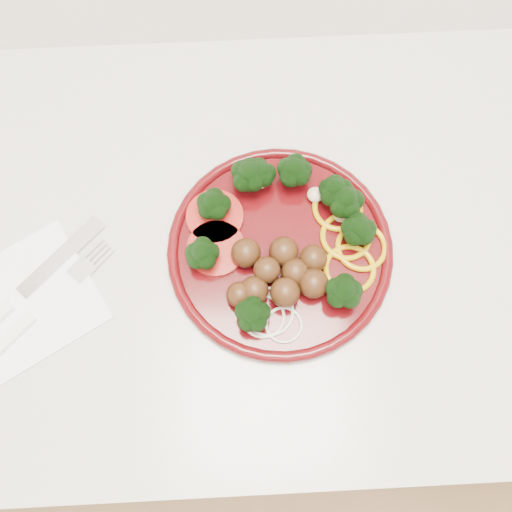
{
  "coord_description": "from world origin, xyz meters",
  "views": [
    {
      "loc": [
        -0.17,
        1.45,
        1.57
      ],
      "look_at": [
        -0.16,
        1.67,
        0.92
      ],
      "focal_mm": 40.0,
      "sensor_mm": 36.0,
      "label": 1
    }
  ],
  "objects_px": {
    "napkin": "(30,299)",
    "knife": "(5,308)",
    "plate": "(282,243)",
    "fork": "(20,328)"
  },
  "relations": [
    {
      "from": "napkin",
      "to": "fork",
      "type": "height_order",
      "value": "fork"
    },
    {
      "from": "plate",
      "to": "knife",
      "type": "height_order",
      "value": "plate"
    },
    {
      "from": "napkin",
      "to": "knife",
      "type": "relative_size",
      "value": 0.81
    },
    {
      "from": "plate",
      "to": "knife",
      "type": "relative_size",
      "value": 1.51
    },
    {
      "from": "knife",
      "to": "fork",
      "type": "distance_m",
      "value": 0.03
    },
    {
      "from": "napkin",
      "to": "knife",
      "type": "distance_m",
      "value": 0.03
    },
    {
      "from": "plate",
      "to": "napkin",
      "type": "relative_size",
      "value": 1.87
    },
    {
      "from": "napkin",
      "to": "plate",
      "type": "bearing_deg",
      "value": 9.33
    },
    {
      "from": "plate",
      "to": "knife",
      "type": "bearing_deg",
      "value": -169.54
    },
    {
      "from": "napkin",
      "to": "knife",
      "type": "bearing_deg",
      "value": -157.31
    }
  ]
}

